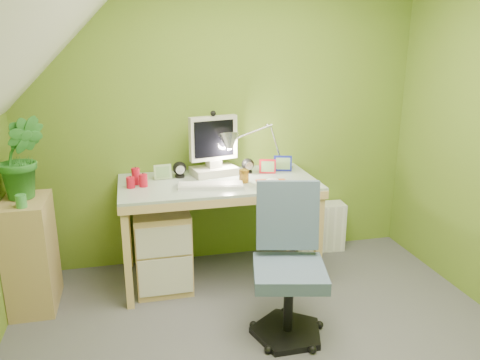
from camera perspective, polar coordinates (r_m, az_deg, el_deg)
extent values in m
cube|color=olive|center=(3.80, -2.08, 7.61)|extent=(3.20, 0.01, 2.40)
cube|color=white|center=(2.10, -21.82, 17.03)|extent=(1.10, 3.20, 1.10)
cube|color=silver|center=(3.36, -3.59, -0.66)|extent=(0.48, 0.22, 0.02)
cube|color=#B4471C|center=(3.47, 3.93, -0.28)|extent=(0.24, 0.18, 0.01)
ellipsoid|color=silver|center=(3.46, 3.93, -0.05)|extent=(0.11, 0.08, 0.03)
cylinder|color=#895A13|center=(3.46, 0.48, 0.48)|extent=(0.09, 0.09, 0.09)
cube|color=red|center=(3.70, 3.36, 1.68)|extent=(0.13, 0.06, 0.11)
cube|color=navy|center=(3.78, 5.23, 2.04)|extent=(0.14, 0.06, 0.12)
cube|color=#96B87E|center=(3.58, -9.41, 0.98)|extent=(0.13, 0.03, 0.11)
cube|color=tan|center=(3.54, -24.12, -8.25)|extent=(0.29, 0.45, 0.78)
imported|color=#266B23|center=(3.38, -25.08, 2.52)|extent=(0.33, 0.28, 0.56)
cylinder|color=#3A8B40|center=(3.25, -25.13, -2.35)|extent=(0.07, 0.07, 0.08)
cube|color=silver|center=(4.21, 9.67, -5.66)|extent=(0.44, 0.19, 0.43)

